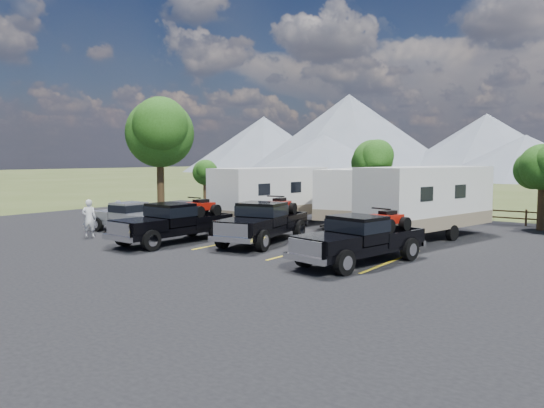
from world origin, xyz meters
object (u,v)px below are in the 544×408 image
Objects in this scene: trailer_center at (356,195)px; person_a at (89,218)px; person_b at (119,215)px; trailer_left at (271,195)px; tree_big_nw at (160,133)px; trailer_right at (427,201)px; rig_left at (175,221)px; pickup_silver at (131,217)px; rig_right at (361,238)px; rig_center at (264,221)px.

person_a is (-8.26, -12.65, -0.78)m from trailer_center.
trailer_left is at bearing -5.40° from person_b.
person_b is (-5.75, -6.33, -0.96)m from trailer_left.
tree_big_nw is 0.77× the size of trailer_right.
rig_left is 4.59m from pickup_silver.
rig_right is 0.62× the size of trailer_right.
person_b is at bearing -170.62° from rig_right.
rig_center is 6.33m from trailer_left.
rig_right is at bearing 146.08° from person_a.
rig_center is at bearing 162.96° from person_a.
rig_left is 3.89× the size of person_b.
tree_big_nw is 0.82× the size of trailer_center.
trailer_left is 1.83× the size of pickup_silver.
person_a is at bearing -159.70° from rig_right.
pickup_silver is at bearing -139.13° from trailer_right.
tree_big_nw is 11.82m from rig_left.
trailer_right is (5.66, 5.70, 0.82)m from rig_center.
tree_big_nw is at bearing -168.66° from trailer_left.
tree_big_nw is at bearing 62.96° from person_b.
trailer_right is at bearing 8.20° from trailer_left.
trailer_center reaches higher than person_b.
rig_right is at bearing -18.98° from tree_big_nw.
rig_left is at bearing -163.70° from rig_right.
person_b is at bearing -142.72° from trailer_center.
rig_right is 0.65× the size of trailer_left.
trailer_left is at bearing 6.00° from tree_big_nw.
tree_big_nw reaches higher than trailer_left.
person_a is 2.96m from person_b.
pickup_silver is at bearing -137.36° from trailer_center.
trailer_left is at bearing -164.04° from trailer_right.
pickup_silver is 3.30× the size of person_b.
trailer_left is 6.03× the size of person_b.
tree_big_nw reaches higher than rig_left.
tree_big_nw reaches higher than pickup_silver.
person_a is at bearing -111.58° from trailer_left.
rig_right is 3.89× the size of person_b.
rig_center is 0.68× the size of trailer_left.
trailer_right is at bearing -39.22° from trailer_center.
tree_big_nw reaches higher than person_b.
trailer_center reaches higher than rig_left.
rig_right is 0.66× the size of trailer_center.
trailer_left is 5.14× the size of person_a.
trailer_right is 1.89× the size of pickup_silver.
person_b is (-14.87, -6.79, -1.03)m from trailer_right.
rig_center is at bearing -20.15° from tree_big_nw.
tree_big_nw reaches higher than rig_center.
person_b is at bearing -126.89° from trailer_left.
person_a is (3.82, -8.17, -4.61)m from tree_big_nw.
trailer_center is 1.79× the size of pickup_silver.
pickup_silver is (-13.50, -7.11, -1.02)m from trailer_right.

